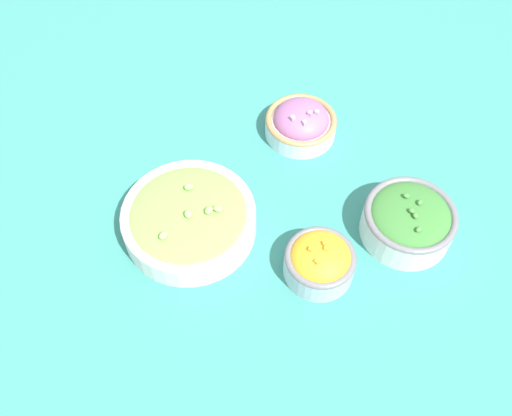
% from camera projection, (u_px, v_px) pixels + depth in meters
% --- Properties ---
extents(ground_plane, '(3.00, 3.00, 0.00)m').
position_uv_depth(ground_plane, '(256.00, 218.00, 0.98)').
color(ground_plane, '#337F75').
extents(bowl_lettuce, '(0.22, 0.22, 0.07)m').
position_uv_depth(bowl_lettuce, '(189.00, 218.00, 0.94)').
color(bowl_lettuce, silver).
rests_on(bowl_lettuce, ground_plane).
extents(bowl_broccoli, '(0.15, 0.15, 0.08)m').
position_uv_depth(bowl_broccoli, '(409.00, 220.00, 0.93)').
color(bowl_broccoli, silver).
rests_on(bowl_broccoli, ground_plane).
extents(bowl_red_onion, '(0.13, 0.13, 0.07)m').
position_uv_depth(bowl_red_onion, '(301.00, 123.00, 1.07)').
color(bowl_red_onion, silver).
rests_on(bowl_red_onion, ground_plane).
extents(bowl_squash, '(0.11, 0.11, 0.07)m').
position_uv_depth(bowl_squash, '(320.00, 261.00, 0.89)').
color(bowl_squash, '#B2C1CC').
rests_on(bowl_squash, ground_plane).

